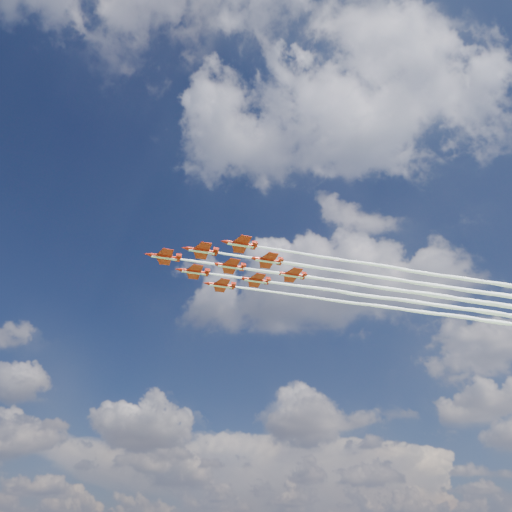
# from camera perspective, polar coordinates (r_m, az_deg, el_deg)

# --- Properties ---
(jet_lead) EXTENTS (112.78, 77.30, 2.63)m
(jet_lead) POSITION_cam_1_polar(r_m,az_deg,el_deg) (162.15, 12.58, -3.34)
(jet_lead) COLOR #A41609
(jet_row2_port) EXTENTS (112.78, 77.30, 2.63)m
(jet_row2_port) POSITION_cam_1_polar(r_m,az_deg,el_deg) (162.10, 16.61, -2.72)
(jet_row2_port) COLOR #A41609
(jet_row2_starb) EXTENTS (112.78, 77.30, 2.63)m
(jet_row2_starb) POSITION_cam_1_polar(r_m,az_deg,el_deg) (171.39, 14.53, -4.67)
(jet_row2_starb) COLOR #A41609
(jet_row3_port) EXTENTS (112.78, 77.30, 2.63)m
(jet_row3_port) POSITION_cam_1_polar(r_m,az_deg,el_deg) (162.87, 20.62, -2.10)
(jet_row3_port) COLOR #A41609
(jet_row3_centre) EXTENTS (112.78, 77.30, 2.63)m
(jet_row3_centre) POSITION_cam_1_polar(r_m,az_deg,el_deg) (171.67, 18.34, -4.08)
(jet_row3_centre) COLOR #A41609
(jet_row3_starb) EXTENTS (112.78, 77.30, 2.63)m
(jet_row3_starb) POSITION_cam_1_polar(r_m,az_deg,el_deg) (180.90, 16.28, -5.87)
(jet_row3_starb) COLOR #A41609
(jet_row4_port) EXTENTS (112.78, 77.30, 2.63)m
(jet_row4_port) POSITION_cam_1_polar(r_m,az_deg,el_deg) (172.71, 22.12, -3.48)
(jet_row4_port) COLOR #A41609
(jet_row4_starb) EXTENTS (112.78, 77.30, 2.63)m
(jet_row4_starb) POSITION_cam_1_polar(r_m,az_deg,el_deg) (181.46, 19.89, -5.30)
(jet_row4_starb) COLOR #A41609
(jet_tail) EXTENTS (112.78, 77.30, 2.63)m
(jet_tail) POSITION_cam_1_polar(r_m,az_deg,el_deg) (182.75, 23.46, -4.72)
(jet_tail) COLOR #A41609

